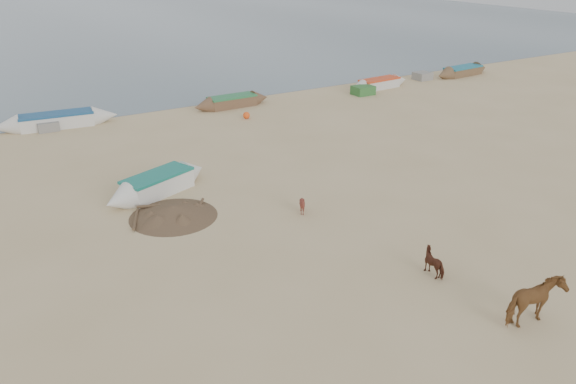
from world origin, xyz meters
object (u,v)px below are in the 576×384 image
object	(u,v)px
cow_adult	(535,302)
near_canoe	(158,184)
calf_front	(302,205)
calf_right	(436,262)

from	to	relation	value
cow_adult	near_canoe	world-z (taller)	cow_adult
cow_adult	calf_front	world-z (taller)	cow_adult
calf_front	cow_adult	bearing A→B (deg)	-8.09
cow_adult	calf_right	bearing A→B (deg)	9.66
calf_right	near_canoe	size ratio (longest dim) A/B	0.16
calf_front	near_canoe	bearing A→B (deg)	-157.67
near_canoe	cow_adult	bearing A→B (deg)	-88.90
cow_adult	calf_front	size ratio (longest dim) A/B	2.32
cow_adult	near_canoe	size ratio (longest dim) A/B	0.33
calf_front	calf_right	bearing A→B (deg)	-6.19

